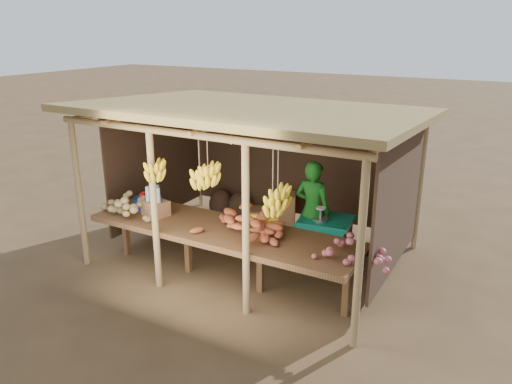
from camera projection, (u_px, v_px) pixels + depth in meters
The scene contains 13 objects.
ground at pixel (256, 255), 7.85m from camera, with size 60.00×60.00×0.00m, color brown.
stall_structure at pixel (256, 138), 7.17m from camera, with size 4.70×3.50×2.43m.
counter at pixel (222, 233), 6.83m from camera, with size 3.90×1.05×0.80m.
potato_heap at pixel (131, 203), 7.25m from camera, with size 1.00×0.60×0.37m, color olive, non-canonical shape.
sweet_potato_heap at pixel (243, 222), 6.56m from camera, with size 1.15×0.69×0.36m, color #A84C2B, non-canonical shape.
onion_heap at pixel (356, 246), 5.84m from camera, with size 0.88×0.53×0.36m, color #B75960, non-canonical shape.
banana_pile at pixel (265, 215), 6.81m from camera, with size 0.56×0.33×0.35m, color yellow, non-canonical shape.
tomato_basin at pixel (148, 201), 7.59m from camera, with size 0.43×0.43×0.23m.
bottle_box at pixel (156, 204), 7.24m from camera, with size 0.40×0.34×0.44m.
vendor at pixel (312, 211), 7.53m from camera, with size 0.57×0.37×1.56m, color #176A1C.
tarp_crate at pixel (325, 238), 7.55m from camera, with size 0.83×0.74×0.91m.
carton_stack at pixel (273, 215), 8.62m from camera, with size 1.04×0.50×0.72m.
burlap_sacks at pixel (230, 204), 9.32m from camera, with size 0.87×0.45×0.61m.
Camera 1 is at (3.48, -6.22, 3.44)m, focal length 35.00 mm.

